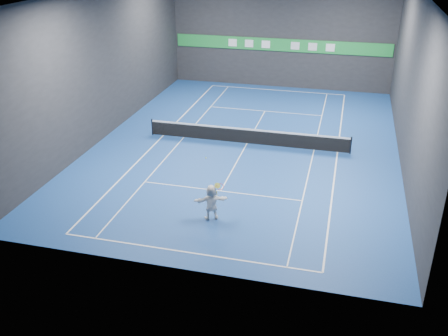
% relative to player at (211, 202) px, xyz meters
% --- Properties ---
extents(ground, '(26.00, 26.00, 0.00)m').
position_rel_player_xyz_m(ground, '(-0.28, 9.09, -0.85)').
color(ground, navy).
rests_on(ground, ground).
extents(wall_back, '(18.00, 0.10, 9.00)m').
position_rel_player_xyz_m(wall_back, '(-0.28, 22.09, 3.65)').
color(wall_back, '#252628').
rests_on(wall_back, ground).
extents(wall_front, '(18.00, 0.10, 9.00)m').
position_rel_player_xyz_m(wall_front, '(-0.28, -3.91, 3.65)').
color(wall_front, '#252628').
rests_on(wall_front, ground).
extents(wall_left, '(0.10, 26.00, 9.00)m').
position_rel_player_xyz_m(wall_left, '(-9.28, 9.09, 3.65)').
color(wall_left, '#252628').
rests_on(wall_left, ground).
extents(wall_right, '(0.10, 26.00, 9.00)m').
position_rel_player_xyz_m(wall_right, '(8.72, 9.09, 3.65)').
color(wall_right, '#252628').
rests_on(wall_right, ground).
extents(baseline_near, '(10.98, 0.08, 0.01)m').
position_rel_player_xyz_m(baseline_near, '(-0.28, -2.80, -0.84)').
color(baseline_near, white).
rests_on(baseline_near, ground).
extents(baseline_far, '(10.98, 0.08, 0.01)m').
position_rel_player_xyz_m(baseline_far, '(-0.28, 20.98, -0.84)').
color(baseline_far, white).
rests_on(baseline_far, ground).
extents(sideline_doubles_left, '(0.08, 23.78, 0.01)m').
position_rel_player_xyz_m(sideline_doubles_left, '(-5.77, 9.09, -0.84)').
color(sideline_doubles_left, white).
rests_on(sideline_doubles_left, ground).
extents(sideline_doubles_right, '(0.08, 23.78, 0.01)m').
position_rel_player_xyz_m(sideline_doubles_right, '(5.21, 9.09, -0.84)').
color(sideline_doubles_right, white).
rests_on(sideline_doubles_right, ground).
extents(sideline_singles_left, '(0.06, 23.78, 0.01)m').
position_rel_player_xyz_m(sideline_singles_left, '(-4.39, 9.09, -0.84)').
color(sideline_singles_left, white).
rests_on(sideline_singles_left, ground).
extents(sideline_singles_right, '(0.06, 23.78, 0.01)m').
position_rel_player_xyz_m(sideline_singles_right, '(3.83, 9.09, -0.84)').
color(sideline_singles_right, white).
rests_on(sideline_singles_right, ground).
extents(service_line_near, '(8.23, 0.06, 0.01)m').
position_rel_player_xyz_m(service_line_near, '(-0.28, 2.69, -0.84)').
color(service_line_near, white).
rests_on(service_line_near, ground).
extents(service_line_far, '(8.23, 0.06, 0.01)m').
position_rel_player_xyz_m(service_line_far, '(-0.28, 15.49, -0.84)').
color(service_line_far, white).
rests_on(service_line_far, ground).
extents(center_service_line, '(0.06, 12.80, 0.01)m').
position_rel_player_xyz_m(center_service_line, '(-0.28, 9.09, -0.84)').
color(center_service_line, white).
rests_on(center_service_line, ground).
extents(player, '(1.63, 1.11, 1.69)m').
position_rel_player_xyz_m(player, '(0.00, 0.00, 0.00)').
color(player, white).
rests_on(player, ground).
extents(tennis_ball, '(0.06, 0.06, 0.06)m').
position_rel_player_xyz_m(tennis_ball, '(-0.25, 0.11, 2.12)').
color(tennis_ball, yellow).
rests_on(tennis_ball, player).
extents(tennis_net, '(12.50, 0.10, 1.07)m').
position_rel_player_xyz_m(tennis_net, '(-0.28, 9.09, -0.31)').
color(tennis_net, black).
rests_on(tennis_net, ground).
extents(sponsor_banner, '(17.64, 0.11, 1.00)m').
position_rel_player_xyz_m(sponsor_banner, '(-0.28, 22.02, 2.65)').
color(sponsor_banner, green).
rests_on(sponsor_banner, wall_back).
extents(tennis_racket, '(0.53, 0.33, 0.62)m').
position_rel_player_xyz_m(tennis_racket, '(0.37, 0.05, 0.79)').
color(tennis_racket, red).
rests_on(tennis_racket, player).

